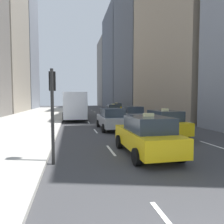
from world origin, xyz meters
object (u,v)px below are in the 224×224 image
traffic_light_pole (52,101)px  sedan_silver_behind (112,119)px  city_bus (74,105)px  taxi_lead (116,107)px  sedan_black_near (132,115)px  taxi_third (113,110)px  taxi_second (163,123)px  taxi_fourth (147,135)px

traffic_light_pole → sedan_silver_behind: bearing=64.1°
traffic_light_pole → city_bus: bearing=86.5°
sedan_silver_behind → city_bus: city_bus is taller
taxi_lead → sedan_black_near: bearing=-98.3°
taxi_third → city_bus: city_bus is taller
taxi_second → taxi_fourth: bearing=-124.6°
sedan_silver_behind → traffic_light_pole: size_ratio=1.34×
taxi_lead → sedan_silver_behind: bearing=-103.8°
sedan_black_near → sedan_silver_behind: (-2.80, -3.47, -0.02)m
city_bus → sedan_black_near: bearing=-52.3°
taxi_third → city_bus: (-5.61, -1.92, 0.91)m
taxi_third → traffic_light_pole: (-6.75, -20.78, 1.53)m
taxi_fourth → sedan_silver_behind: 7.70m
taxi_lead → sedan_silver_behind: (-5.60, -22.74, 0.00)m
taxi_second → taxi_third: 16.30m
sedan_black_near → traffic_light_pole: size_ratio=1.27×
taxi_fourth → sedan_silver_behind: size_ratio=0.91×
taxi_lead → taxi_fourth: 30.95m
taxi_lead → city_bus: size_ratio=0.38×
taxi_fourth → city_bus: (-2.81, 18.44, 0.91)m
city_bus → taxi_second: bearing=-68.7°
taxi_third → city_bus: 6.00m
taxi_second → taxi_lead: bearing=83.9°
city_bus → taxi_third: bearing=18.9°
taxi_third → sedan_black_near: bearing=-90.0°
taxi_lead → taxi_third: 10.47m
taxi_third → sedan_silver_behind: size_ratio=0.91×
taxi_third → city_bus: size_ratio=0.38×
taxi_third → sedan_black_near: (0.00, -9.19, 0.02)m
sedan_silver_behind → traffic_light_pole: bearing=-115.9°
taxi_lead → taxi_fourth: bearing=-100.4°
traffic_light_pole → taxi_fourth: bearing=6.2°
taxi_second → city_bus: bearing=111.3°
taxi_fourth → city_bus: 18.67m
taxi_fourth → traffic_light_pole: bearing=-173.8°
taxi_lead → sedan_silver_behind: size_ratio=0.91×
taxi_second → taxi_fourth: size_ratio=1.00×
taxi_third → sedan_black_near: size_ratio=0.96×
taxi_second → sedan_silver_behind: 4.60m
taxi_third → traffic_light_pole: 21.90m
taxi_third → city_bus: bearing=-161.1°
taxi_third → sedan_silver_behind: 12.96m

